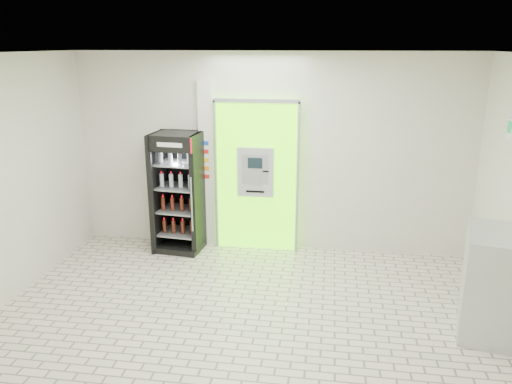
# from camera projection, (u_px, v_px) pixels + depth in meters

# --- Properties ---
(ground) EXTENTS (6.00, 6.00, 0.00)m
(ground) POSITION_uv_depth(u_px,v_px,m) (243.00, 331.00, 5.60)
(ground) COLOR beige
(ground) RESTS_ON ground
(room_shell) EXTENTS (6.00, 6.00, 6.00)m
(room_shell) POSITION_uv_depth(u_px,v_px,m) (241.00, 172.00, 5.08)
(room_shell) COLOR silver
(room_shell) RESTS_ON ground
(atm_assembly) EXTENTS (1.30, 0.24, 2.33)m
(atm_assembly) POSITION_uv_depth(u_px,v_px,m) (257.00, 175.00, 7.58)
(atm_assembly) COLOR #5EF206
(atm_assembly) RESTS_ON ground
(pillar) EXTENTS (0.22, 0.11, 2.60)m
(pillar) POSITION_uv_depth(u_px,v_px,m) (207.00, 165.00, 7.69)
(pillar) COLOR silver
(pillar) RESTS_ON ground
(beverage_cooler) EXTENTS (0.74, 0.69, 1.83)m
(beverage_cooler) POSITION_uv_depth(u_px,v_px,m) (179.00, 195.00, 7.62)
(beverage_cooler) COLOR black
(beverage_cooler) RESTS_ON ground
(steel_cabinet) EXTENTS (0.78, 0.99, 1.18)m
(steel_cabinet) POSITION_uv_depth(u_px,v_px,m) (492.00, 283.00, 5.43)
(steel_cabinet) COLOR #B8BBC1
(steel_cabinet) RESTS_ON ground
(exit_sign) EXTENTS (0.02, 0.22, 0.26)m
(exit_sign) POSITION_uv_depth(u_px,v_px,m) (510.00, 129.00, 5.90)
(exit_sign) COLOR white
(exit_sign) RESTS_ON room_shell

